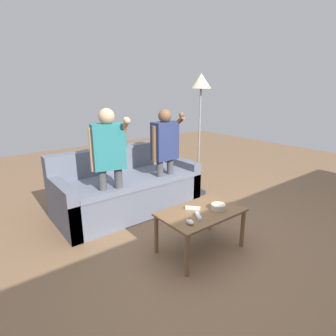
{
  "coord_description": "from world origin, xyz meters",
  "views": [
    {
      "loc": [
        -1.93,
        -1.9,
        1.69
      ],
      "look_at": [
        -0.12,
        0.43,
        0.82
      ],
      "focal_mm": 29.1,
      "sensor_mm": 36.0,
      "label": 1
    }
  ],
  "objects_px": {
    "player_left": "(109,156)",
    "game_remote_wand_near": "(193,208)",
    "floor_lamp": "(201,92)",
    "couch": "(127,189)",
    "snack_bowl": "(218,207)",
    "player_right": "(165,148)",
    "coffee_table": "(201,216)",
    "game_remote_nunchuk": "(190,222)",
    "game_remote_wand_far": "(198,216)"
  },
  "relations": [
    {
      "from": "player_left",
      "to": "game_remote_wand_near",
      "type": "xyz_separation_m",
      "value": [
        0.48,
        -0.94,
        -0.46
      ]
    },
    {
      "from": "floor_lamp",
      "to": "player_left",
      "type": "distance_m",
      "value": 1.81
    },
    {
      "from": "couch",
      "to": "floor_lamp",
      "type": "distance_m",
      "value": 1.82
    },
    {
      "from": "snack_bowl",
      "to": "floor_lamp",
      "type": "distance_m",
      "value": 1.98
    },
    {
      "from": "couch",
      "to": "floor_lamp",
      "type": "height_order",
      "value": "floor_lamp"
    },
    {
      "from": "couch",
      "to": "player_right",
      "type": "relative_size",
      "value": 1.38
    },
    {
      "from": "coffee_table",
      "to": "player_right",
      "type": "bearing_deg",
      "value": 72.58
    },
    {
      "from": "couch",
      "to": "game_remote_wand_near",
      "type": "height_order",
      "value": "couch"
    },
    {
      "from": "player_left",
      "to": "player_right",
      "type": "relative_size",
      "value": 1.04
    },
    {
      "from": "floor_lamp",
      "to": "game_remote_wand_near",
      "type": "distance_m",
      "value": 2.0
    },
    {
      "from": "snack_bowl",
      "to": "player_left",
      "type": "height_order",
      "value": "player_left"
    },
    {
      "from": "coffee_table",
      "to": "player_left",
      "type": "xyz_separation_m",
      "value": [
        -0.52,
        1.02,
        0.54
      ]
    },
    {
      "from": "couch",
      "to": "player_left",
      "type": "bearing_deg",
      "value": -139.17
    },
    {
      "from": "snack_bowl",
      "to": "game_remote_nunchuk",
      "type": "distance_m",
      "value": 0.46
    },
    {
      "from": "player_right",
      "to": "game_remote_wand_far",
      "type": "height_order",
      "value": "player_right"
    },
    {
      "from": "couch",
      "to": "snack_bowl",
      "type": "distance_m",
      "value": 1.49
    },
    {
      "from": "snack_bowl",
      "to": "game_remote_nunchuk",
      "type": "height_order",
      "value": "snack_bowl"
    },
    {
      "from": "game_remote_wand_near",
      "to": "game_remote_nunchuk",
      "type": "bearing_deg",
      "value": -137.6
    },
    {
      "from": "snack_bowl",
      "to": "game_remote_wand_far",
      "type": "relative_size",
      "value": 1.05
    },
    {
      "from": "player_left",
      "to": "player_right",
      "type": "distance_m",
      "value": 0.85
    },
    {
      "from": "game_remote_nunchuk",
      "to": "player_right",
      "type": "xyz_separation_m",
      "value": [
        0.61,
        1.19,
        0.42
      ]
    },
    {
      "from": "couch",
      "to": "game_remote_wand_near",
      "type": "xyz_separation_m",
      "value": [
        0.07,
        -1.29,
        0.16
      ]
    },
    {
      "from": "snack_bowl",
      "to": "game_remote_wand_near",
      "type": "distance_m",
      "value": 0.27
    },
    {
      "from": "coffee_table",
      "to": "game_remote_wand_near",
      "type": "bearing_deg",
      "value": 113.26
    },
    {
      "from": "game_remote_nunchuk",
      "to": "game_remote_wand_far",
      "type": "relative_size",
      "value": 0.61
    },
    {
      "from": "game_remote_nunchuk",
      "to": "snack_bowl",
      "type": "bearing_deg",
      "value": 7.21
    },
    {
      "from": "couch",
      "to": "floor_lamp",
      "type": "bearing_deg",
      "value": -7.15
    },
    {
      "from": "couch",
      "to": "game_remote_nunchuk",
      "type": "relative_size",
      "value": 22.35
    },
    {
      "from": "snack_bowl",
      "to": "player_right",
      "type": "bearing_deg",
      "value": 82.17
    },
    {
      "from": "game_remote_wand_far",
      "to": "coffee_table",
      "type": "bearing_deg",
      "value": 35.02
    },
    {
      "from": "floor_lamp",
      "to": "player_left",
      "type": "relative_size",
      "value": 1.29
    },
    {
      "from": "couch",
      "to": "game_remote_wand_near",
      "type": "bearing_deg",
      "value": -86.81
    },
    {
      "from": "player_right",
      "to": "floor_lamp",
      "type": "bearing_deg",
      "value": 11.65
    },
    {
      "from": "snack_bowl",
      "to": "player_right",
      "type": "relative_size",
      "value": 0.11
    },
    {
      "from": "game_remote_nunchuk",
      "to": "couch",
      "type": "bearing_deg",
      "value": 83.46
    },
    {
      "from": "coffee_table",
      "to": "game_remote_nunchuk",
      "type": "height_order",
      "value": "game_remote_nunchuk"
    },
    {
      "from": "couch",
      "to": "player_left",
      "type": "xyz_separation_m",
      "value": [
        -0.41,
        -0.35,
        0.62
      ]
    },
    {
      "from": "coffee_table",
      "to": "game_remote_nunchuk",
      "type": "bearing_deg",
      "value": -153.87
    },
    {
      "from": "coffee_table",
      "to": "player_left",
      "type": "distance_m",
      "value": 1.27
    },
    {
      "from": "couch",
      "to": "player_right",
      "type": "xyz_separation_m",
      "value": [
        0.44,
        -0.32,
        0.59
      ]
    },
    {
      "from": "coffee_table",
      "to": "player_left",
      "type": "relative_size",
      "value": 0.6
    },
    {
      "from": "snack_bowl",
      "to": "floor_lamp",
      "type": "height_order",
      "value": "floor_lamp"
    },
    {
      "from": "couch",
      "to": "player_left",
      "type": "height_order",
      "value": "player_left"
    },
    {
      "from": "couch",
      "to": "coffee_table",
      "type": "xyz_separation_m",
      "value": [
        0.11,
        -1.37,
        0.08
      ]
    },
    {
      "from": "coffee_table",
      "to": "game_remote_wand_near",
      "type": "height_order",
      "value": "game_remote_wand_near"
    },
    {
      "from": "player_right",
      "to": "player_left",
      "type": "bearing_deg",
      "value": -178.09
    },
    {
      "from": "couch",
      "to": "coffee_table",
      "type": "distance_m",
      "value": 1.38
    },
    {
      "from": "coffee_table",
      "to": "snack_bowl",
      "type": "relative_size",
      "value": 5.77
    },
    {
      "from": "couch",
      "to": "player_left",
      "type": "distance_m",
      "value": 0.82
    },
    {
      "from": "floor_lamp",
      "to": "game_remote_wand_far",
      "type": "xyz_separation_m",
      "value": [
        -1.26,
        -1.31,
        -1.16
      ]
    }
  ]
}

